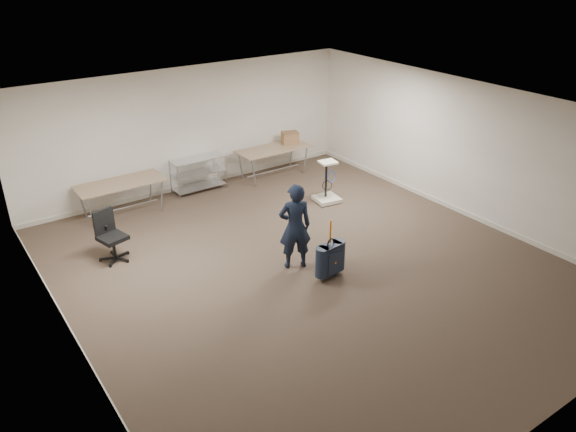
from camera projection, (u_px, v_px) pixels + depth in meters
ground at (307, 267)px, 9.96m from camera, size 9.00×9.00×0.00m
room_shell at (265, 235)px, 10.96m from camera, size 8.00×9.00×9.00m
folding_table_left at (120, 185)px, 11.60m from camera, size 1.80×0.75×0.73m
folding_table_right at (273, 150)px, 13.56m from camera, size 1.80×0.75×0.73m
wire_shelf at (198, 173)px, 12.86m from camera, size 1.22×0.47×0.80m
person at (295, 227)px, 9.64m from camera, size 0.67×0.56×1.57m
suitcase at (330, 259)px, 9.48m from camera, size 0.42×0.27×1.08m
office_chair at (112, 245)px, 10.08m from camera, size 0.57×0.57×0.94m
equipment_cart at (327, 191)px, 12.38m from camera, size 0.58×0.58×0.95m
cardboard_box at (290, 138)px, 13.79m from camera, size 0.46×0.40×0.29m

